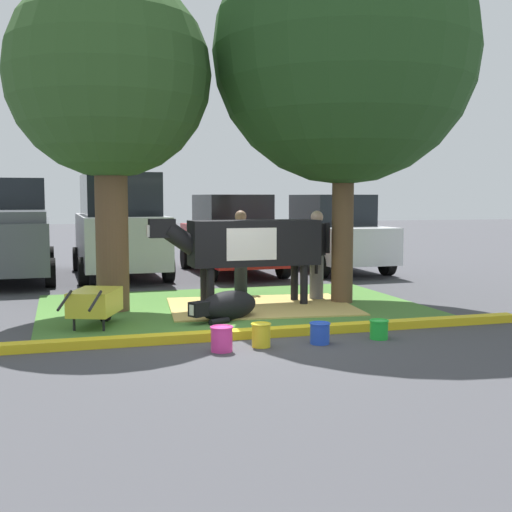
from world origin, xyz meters
TOP-DOWN VIEW (x-y plane):
  - ground_plane at (0.00, 0.00)m, footprint 80.00×80.00m
  - grass_island at (0.34, 2.03)m, footprint 6.65×4.71m
  - curb_yellow at (0.34, -0.47)m, footprint 7.85×0.24m
  - hay_bedding at (0.82, 1.85)m, footprint 3.44×2.73m
  - shade_tree_left at (-1.71, 2.25)m, footprint 3.43×3.43m
  - shade_tree_right at (2.40, 1.91)m, footprint 4.74×4.74m
  - cow_holstein at (0.65, 2.05)m, footprint 3.14×0.73m
  - calf_lying at (-0.06, 0.82)m, footprint 1.30×0.93m
  - person_handler at (2.08, 2.35)m, footprint 0.40×0.41m
  - person_visitor_near at (0.93, 3.60)m, footprint 0.52×0.34m
  - wheelbarrow at (-2.08, 0.86)m, footprint 1.00×1.59m
  - bucket_pink at (-0.62, -1.16)m, footprint 0.30×0.30m
  - bucket_yellow at (-0.06, -1.06)m, footprint 0.27×0.27m
  - bucket_blue at (0.74, -1.11)m, footprint 0.28×0.28m
  - bucket_green at (1.64, -1.06)m, footprint 0.27×0.27m
  - pickup_truck_maroon at (-3.83, 7.58)m, footprint 2.30×5.44m
  - suv_dark_grey at (-1.17, 7.32)m, footprint 2.19×4.63m
  - sedan_red at (1.66, 7.18)m, footprint 2.08×4.43m
  - hatchback_white at (4.35, 7.00)m, footprint 2.08×4.43m

SIDE VIEW (x-z plane):
  - ground_plane at x=0.00m, z-range 0.00..0.00m
  - grass_island at x=0.34m, z-range 0.00..0.02m
  - hay_bedding at x=0.82m, z-range 0.01..0.04m
  - curb_yellow at x=0.34m, z-range 0.00..0.12m
  - bucket_green at x=1.64m, z-range 0.01..0.28m
  - bucket_blue at x=0.74m, z-range 0.01..0.30m
  - bucket_yellow at x=-0.06m, z-range 0.01..0.32m
  - bucket_pink at x=-0.62m, z-range 0.01..0.33m
  - calf_lying at x=-0.06m, z-range 0.00..0.48m
  - wheelbarrow at x=-2.08m, z-range 0.07..0.70m
  - person_visitor_near at x=0.93m, z-range 0.07..1.76m
  - person_handler at x=2.08m, z-range 0.07..1.77m
  - sedan_red at x=1.66m, z-range -0.03..1.99m
  - hatchback_white at x=4.35m, z-range -0.03..1.99m
  - pickup_truck_maroon at x=-3.83m, z-range -0.10..2.32m
  - cow_holstein at x=0.65m, z-range 0.34..1.93m
  - suv_dark_grey at x=-1.17m, z-range 0.01..2.53m
  - shade_tree_left at x=-1.71m, z-range 1.09..6.79m
  - shade_tree_right at x=2.40m, z-range 1.08..8.01m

